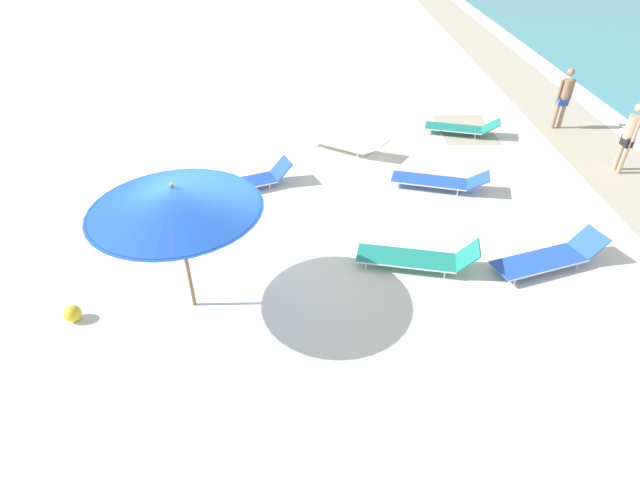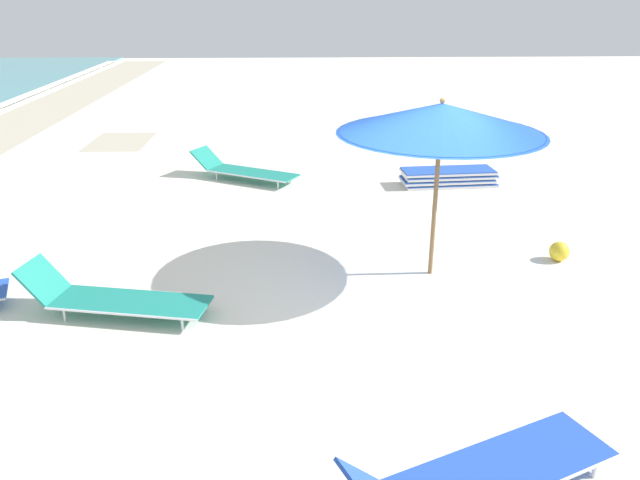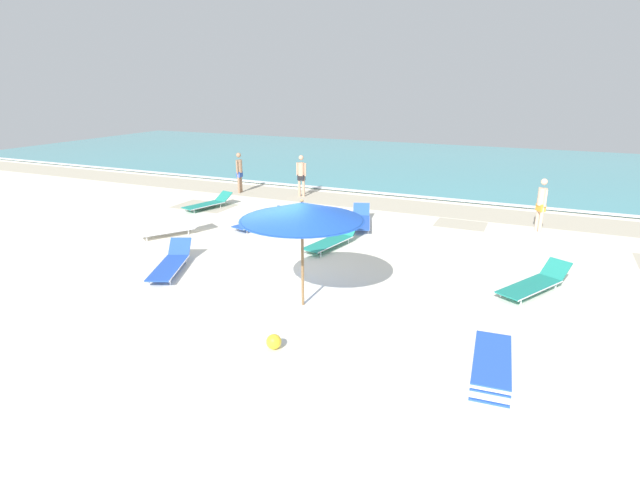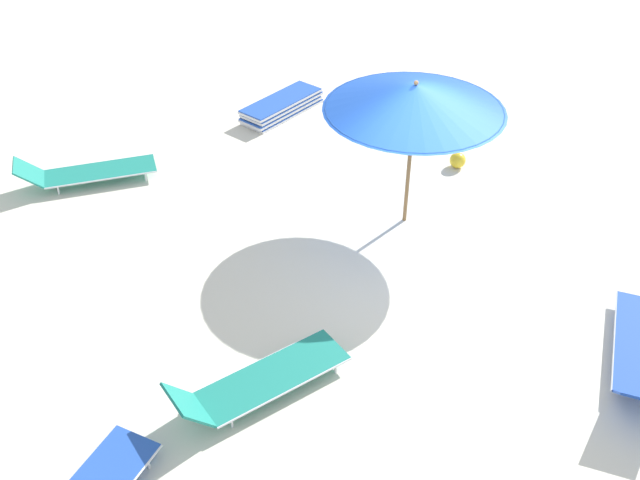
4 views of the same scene
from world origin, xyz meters
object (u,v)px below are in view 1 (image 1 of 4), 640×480
(sun_lounger_mid_beach_pair_b, at_px, (418,258))
(beachgoer_shoreline_child, at_px, (564,95))
(sun_lounger_under_umbrella, at_px, (439,181))
(sun_lounger_mid_beach_pair_a, at_px, (462,128))
(sun_lounger_near_water_left, at_px, (348,144))
(beachgoer_wading_adult, at_px, (630,134))
(beach_umbrella, at_px, (174,198))
(sun_lounger_mid_beach_solo, at_px, (549,257))
(beach_ball, at_px, (73,314))
(sun_lounger_near_water_right, at_px, (246,181))

(sun_lounger_mid_beach_pair_b, distance_m, beachgoer_shoreline_child, 8.58)
(beachgoer_shoreline_child, bearing_deg, sun_lounger_mid_beach_pair_b, 46.85)
(sun_lounger_under_umbrella, relative_size, sun_lounger_mid_beach_pair_a, 1.07)
(sun_lounger_under_umbrella, relative_size, sun_lounger_mid_beach_pair_b, 1.01)
(sun_lounger_near_water_left, relative_size, beachgoer_wading_adult, 1.23)
(beach_umbrella, height_order, sun_lounger_mid_beach_pair_b, beach_umbrella)
(sun_lounger_near_water_left, distance_m, beachgoer_shoreline_child, 6.58)
(beachgoer_wading_adult, bearing_deg, sun_lounger_near_water_left, -102.07)
(beach_umbrella, xyz_separation_m, sun_lounger_mid_beach_solo, (-0.99, 6.51, -1.91))
(beach_umbrella, xyz_separation_m, sun_lounger_near_water_left, (-6.14, 3.01, -1.92))
(beachgoer_wading_adult, relative_size, beachgoer_shoreline_child, 1.00)
(sun_lounger_mid_beach_pair_b, xyz_separation_m, beachgoer_shoreline_child, (-6.68, 5.32, 0.78))
(sun_lounger_under_umbrella, xyz_separation_m, beachgoer_shoreline_child, (-3.65, 4.29, 0.80))
(beach_umbrella, height_order, beach_ball, beach_umbrella)
(sun_lounger_near_water_left, bearing_deg, sun_lounger_near_water_right, -18.64)
(sun_lounger_near_water_right, relative_size, beach_ball, 8.21)
(sun_lounger_mid_beach_solo, xyz_separation_m, beachgoer_wading_adult, (-3.88, 3.27, 0.79))
(sun_lounger_mid_beach_pair_b, height_order, beachgoer_wading_adult, beachgoer_wading_adult)
(sun_lounger_mid_beach_solo, bearing_deg, beachgoer_shoreline_child, 138.17)
(sun_lounger_mid_beach_pair_a, xyz_separation_m, beachgoer_wading_adult, (2.37, 3.39, 0.79))
(sun_lounger_mid_beach_pair_a, height_order, sun_lounger_mid_beach_pair_b, sun_lounger_mid_beach_pair_b)
(sun_lounger_near_water_left, xyz_separation_m, sun_lounger_mid_beach_solo, (5.15, 3.50, 0.01))
(sun_lounger_near_water_left, height_order, sun_lounger_near_water_right, sun_lounger_near_water_right)
(beach_umbrella, bearing_deg, sun_lounger_near_water_left, 153.89)
(sun_lounger_under_umbrella, bearing_deg, sun_lounger_near_water_left, -120.79)
(beachgoer_shoreline_child, bearing_deg, sun_lounger_near_water_left, 9.15)
(beach_umbrella, distance_m, sun_lounger_near_water_left, 7.10)
(sun_lounger_under_umbrella, relative_size, beachgoer_shoreline_child, 1.31)
(beach_umbrella, relative_size, sun_lounger_near_water_right, 1.14)
(beach_umbrella, height_order, sun_lounger_near_water_right, beach_umbrella)
(beach_umbrella, relative_size, sun_lounger_mid_beach_solo, 1.15)
(beach_umbrella, distance_m, sun_lounger_mid_beach_pair_a, 9.84)
(sun_lounger_near_water_left, relative_size, sun_lounger_mid_beach_solo, 0.94)
(sun_lounger_near_water_left, height_order, sun_lounger_mid_beach_pair_a, sun_lounger_mid_beach_pair_a)
(sun_lounger_mid_beach_pair_b, xyz_separation_m, beachgoer_wading_adult, (-3.86, 5.75, 0.78))
(sun_lounger_under_umbrella, xyz_separation_m, sun_lounger_near_water_left, (-2.09, -2.05, -0.00))
(beach_ball, bearing_deg, sun_lounger_near_water_left, 142.73)
(sun_lounger_mid_beach_solo, bearing_deg, beach_umbrella, -100.16)
(beach_umbrella, bearing_deg, sun_lounger_under_umbrella, 128.65)
(sun_lounger_mid_beach_pair_a, height_order, beachgoer_wading_adult, beachgoer_wading_adult)
(sun_lounger_under_umbrella, height_order, sun_lounger_mid_beach_pair_a, sun_lounger_mid_beach_pair_a)
(beach_umbrella, bearing_deg, sun_lounger_mid_beach_solo, 98.66)
(sun_lounger_near_water_left, height_order, sun_lounger_mid_beach_pair_b, sun_lounger_mid_beach_pair_b)
(sun_lounger_mid_beach_pair_a, bearing_deg, beach_ball, -32.53)
(beach_umbrella, relative_size, sun_lounger_mid_beach_pair_b, 1.15)
(beachgoer_wading_adult, bearing_deg, beachgoer_shoreline_child, -172.85)
(beach_umbrella, bearing_deg, sun_lounger_near_water_right, 173.62)
(sun_lounger_mid_beach_pair_a, relative_size, beachgoer_shoreline_child, 1.22)
(sun_lounger_near_water_left, bearing_deg, beach_umbrella, 5.98)
(beach_umbrella, distance_m, beach_ball, 2.79)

